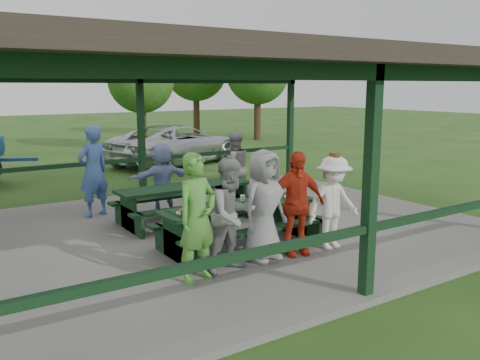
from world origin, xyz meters
TOP-DOWN VIEW (x-y plane):
  - ground at (0.00, 0.00)m, footprint 90.00×90.00m
  - concrete_slab at (0.00, 0.00)m, footprint 10.00×8.00m
  - pavilion_structure at (0.00, 0.00)m, footprint 10.60×8.60m
  - picnic_table_near at (-0.31, -1.20)m, footprint 2.84×1.39m
  - picnic_table_far at (-0.31, 0.80)m, footprint 2.81×1.39m
  - table_setting at (-0.15, -1.17)m, footprint 2.45×0.45m
  - contestant_green at (-1.65, -2.15)m, footprint 0.76×0.59m
  - contestant_grey_left at (-1.03, -2.09)m, footprint 0.90×0.74m
  - contestant_grey_mid at (-0.37, -1.97)m, footprint 0.98×0.75m
  - contestant_red at (0.24, -2.02)m, footprint 1.08×0.65m
  - contestant_white_fedora at (0.96, -2.13)m, footprint 1.07×0.66m
  - spectator_lblue at (-0.43, 1.66)m, footprint 1.44×0.53m
  - spectator_blue at (-1.73, 2.27)m, footprint 0.81×0.66m
  - spectator_grey at (1.38, 1.62)m, footprint 0.92×0.77m
  - pickup_truck at (3.28, 8.46)m, footprint 5.78×4.02m
  - tree_mid at (3.90, 13.14)m, footprint 2.91×2.91m
  - tree_right at (10.70, 13.88)m, footprint 3.30×3.30m
  - tree_far_right at (9.02, 17.52)m, footprint 3.49×3.49m

SIDE VIEW (x-z plane):
  - ground at x=0.00m, z-range 0.00..0.00m
  - concrete_slab at x=0.00m, z-range 0.00..0.10m
  - picnic_table_far at x=-0.31m, z-range 0.21..0.96m
  - picnic_table_near at x=-0.31m, z-range 0.21..0.96m
  - pickup_truck at x=3.28m, z-range 0.00..1.47m
  - spectator_lblue at x=-0.43m, z-range 0.10..1.63m
  - table_setting at x=-0.15m, z-range 0.83..0.93m
  - contestant_white_fedora at x=0.96m, z-range 0.08..1.72m
  - contestant_grey_left at x=-1.03m, z-range 0.10..1.81m
  - spectator_grey at x=1.38m, z-range 0.10..1.81m
  - contestant_red at x=0.24m, z-range 0.10..1.82m
  - contestant_grey_mid at x=-0.37m, z-range 0.10..1.88m
  - contestant_green at x=-1.65m, z-range 0.10..1.94m
  - spectator_blue at x=-1.73m, z-range 0.10..2.04m
  - tree_mid at x=3.90m, z-range 0.79..5.34m
  - pavilion_structure at x=0.00m, z-range 1.55..4.79m
  - tree_right at x=10.70m, z-range 0.91..6.06m
  - tree_far_right at x=9.02m, z-range 0.96..6.41m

